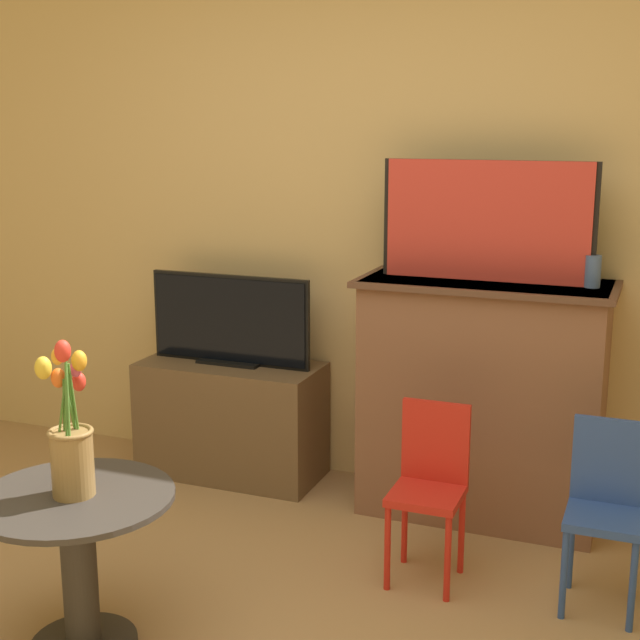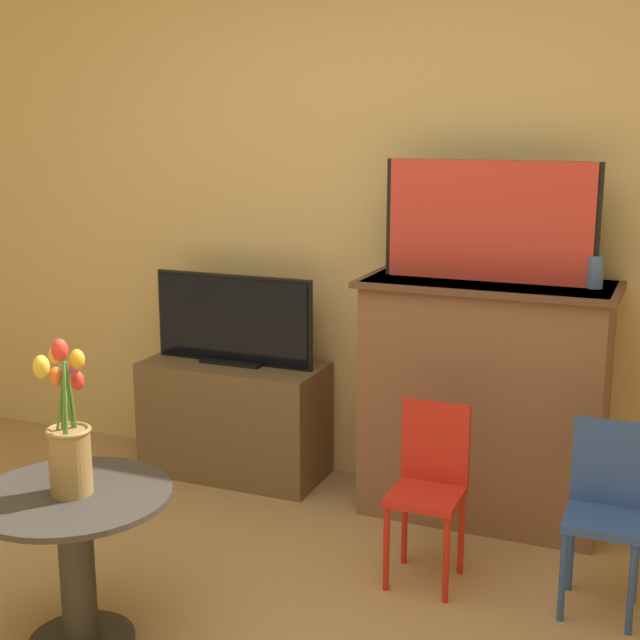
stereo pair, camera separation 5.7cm
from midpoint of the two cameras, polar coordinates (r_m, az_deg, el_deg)
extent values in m
cube|color=tan|center=(4.14, 4.95, 7.69)|extent=(8.00, 0.06, 2.70)
cube|color=brown|center=(3.93, 10.87, -5.08)|extent=(1.01, 0.44, 1.05)
cube|color=brown|center=(3.80, 11.16, 2.25)|extent=(1.07, 0.48, 0.02)
cube|color=black|center=(3.78, 11.21, 6.22)|extent=(0.89, 0.02, 0.50)
cube|color=red|center=(3.77, 11.17, 6.21)|extent=(0.85, 0.02, 0.50)
cylinder|color=#4C6699|center=(3.73, 17.63, 2.93)|extent=(0.06, 0.06, 0.13)
cube|color=brown|center=(4.39, -5.11, -6.31)|extent=(0.88, 0.41, 0.56)
cube|color=black|center=(4.31, -5.19, -2.67)|extent=(0.31, 0.12, 0.01)
cube|color=black|center=(4.27, -5.18, 0.06)|extent=(0.81, 0.02, 0.43)
cube|color=black|center=(4.26, -5.24, 0.03)|extent=(0.78, 0.02, 0.40)
cylinder|color=red|center=(3.39, 4.76, -14.38)|extent=(0.02, 0.02, 0.33)
cylinder|color=red|center=(3.34, 8.58, -14.95)|extent=(0.02, 0.02, 0.33)
cylinder|color=red|center=(3.59, 5.90, -12.83)|extent=(0.02, 0.02, 0.33)
cylinder|color=red|center=(3.54, 9.50, -13.33)|extent=(0.02, 0.02, 0.33)
cube|color=red|center=(3.38, 7.27, -11.12)|extent=(0.26, 0.26, 0.03)
cube|color=red|center=(3.43, 7.88, -7.74)|extent=(0.26, 0.02, 0.31)
cylinder|color=#2D4C99|center=(3.31, 15.75, -15.54)|extent=(0.02, 0.02, 0.33)
cylinder|color=#2D4C99|center=(3.30, 19.80, -15.93)|extent=(0.02, 0.02, 0.33)
cylinder|color=#2D4C99|center=(3.51, 16.22, -13.86)|extent=(0.02, 0.02, 0.33)
cylinder|color=#2D4C99|center=(3.50, 20.01, -14.22)|extent=(0.02, 0.02, 0.33)
cube|color=#2D4C99|center=(3.33, 18.16, -12.11)|extent=(0.26, 0.26, 0.03)
cube|color=#2D4C99|center=(3.37, 18.53, -8.64)|extent=(0.26, 0.02, 0.31)
cylinder|color=#332D28|center=(3.12, -14.74, -15.36)|extent=(0.11, 0.11, 0.52)
cylinder|color=#332D28|center=(3.01, -15.03, -10.82)|extent=(0.64, 0.64, 0.02)
cylinder|color=olive|center=(2.96, -15.16, -8.76)|extent=(0.13, 0.13, 0.21)
torus|color=olive|center=(2.93, -15.28, -6.84)|extent=(0.14, 0.14, 0.02)
cylinder|color=#477A2D|center=(2.93, -15.64, -5.85)|extent=(0.02, 0.01, 0.24)
ellipsoid|color=orange|center=(2.91, -15.99, -3.51)|extent=(0.04, 0.04, 0.06)
cylinder|color=#477A2D|center=(2.93, -15.12, -5.61)|extent=(0.01, 0.04, 0.26)
ellipsoid|color=#E0517A|center=(2.92, -14.95, -2.99)|extent=(0.04, 0.04, 0.05)
cylinder|color=#477A2D|center=(2.92, -15.78, -5.53)|extent=(0.06, 0.02, 0.28)
ellipsoid|color=gold|center=(2.90, -16.88, -2.88)|extent=(0.05, 0.05, 0.07)
cylinder|color=#477A2D|center=(2.92, -15.01, -5.36)|extent=(0.01, 0.04, 0.29)
ellipsoid|color=orange|center=(2.90, -14.74, -2.47)|extent=(0.05, 0.05, 0.07)
cylinder|color=#477A2D|center=(2.94, -15.14, -6.01)|extent=(0.02, 0.07, 0.21)
ellipsoid|color=red|center=(2.97, -14.76, -3.77)|extent=(0.05, 0.05, 0.06)
cylinder|color=#477A2D|center=(2.88, -15.52, -5.14)|extent=(0.03, 0.06, 0.34)
ellipsoid|color=orange|center=(2.78, -16.06, -2.19)|extent=(0.04, 0.04, 0.05)
cylinder|color=#477A2D|center=(2.87, -15.43, -4.90)|extent=(0.05, 0.07, 0.36)
ellipsoid|color=red|center=(2.75, -15.75, -1.86)|extent=(0.05, 0.05, 0.07)
camera|label=1|loc=(0.03, -89.51, 0.11)|focal=50.00mm
camera|label=2|loc=(0.03, 90.49, -0.11)|focal=50.00mm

